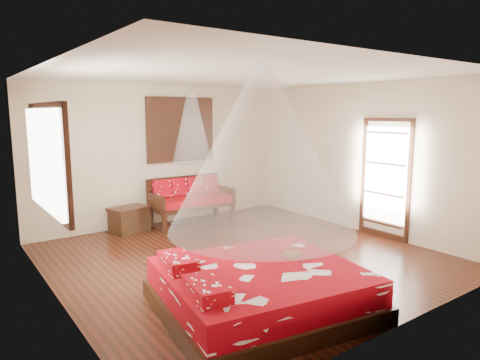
{
  "coord_description": "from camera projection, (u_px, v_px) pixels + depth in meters",
  "views": [
    {
      "loc": [
        -3.83,
        -5.21,
        2.25
      ],
      "look_at": [
        0.25,
        0.44,
        1.15
      ],
      "focal_mm": 32.0,
      "sensor_mm": 36.0,
      "label": 1
    }
  ],
  "objects": [
    {
      "name": "room",
      "position": [
        244.0,
        169.0,
        6.53
      ],
      "size": [
        5.54,
        5.54,
        2.84
      ],
      "color": "black",
      "rests_on": "ground"
    },
    {
      "name": "bed",
      "position": [
        259.0,
        289.0,
        4.89
      ],
      "size": [
        2.52,
        2.34,
        0.65
      ],
      "rotation": [
        0.0,
        0.0,
        -0.16
      ],
      "color": "black",
      "rests_on": "floor"
    },
    {
      "name": "daybed",
      "position": [
        190.0,
        198.0,
        8.79
      ],
      "size": [
        1.68,
        0.75,
        0.94
      ],
      "color": "black",
      "rests_on": "floor"
    },
    {
      "name": "storage_chest",
      "position": [
        129.0,
        219.0,
        8.14
      ],
      "size": [
        0.78,
        0.64,
        0.48
      ],
      "rotation": [
        0.0,
        0.0,
        0.22
      ],
      "color": "black",
      "rests_on": "floor"
    },
    {
      "name": "shutter_panel",
      "position": [
        181.0,
        130.0,
        8.84
      ],
      "size": [
        1.52,
        0.06,
        1.32
      ],
      "color": "black",
      "rests_on": "wall_back"
    },
    {
      "name": "window_left",
      "position": [
        50.0,
        160.0,
        5.07
      ],
      "size": [
        0.1,
        1.74,
        1.34
      ],
      "color": "black",
      "rests_on": "wall_left"
    },
    {
      "name": "glazed_door",
      "position": [
        385.0,
        179.0,
        7.67
      ],
      "size": [
        0.08,
        1.02,
        2.16
      ],
      "color": "black",
      "rests_on": "floor"
    },
    {
      "name": "wine_tray",
      "position": [
        292.0,
        252.0,
        5.3
      ],
      "size": [
        0.22,
        0.22,
        0.18
      ],
      "rotation": [
        0.0,
        0.0,
        -0.04
      ],
      "color": "brown",
      "rests_on": "bed"
    },
    {
      "name": "mosquito_net_main",
      "position": [
        262.0,
        150.0,
        4.65
      ],
      "size": [
        2.09,
        2.09,
        1.8
      ],
      "primitive_type": "cone",
      "color": "white",
      "rests_on": "ceiling"
    },
    {
      "name": "mosquito_net_daybed",
      "position": [
        192.0,
        125.0,
        8.45
      ],
      "size": [
        0.8,
        0.8,
        1.5
      ],
      "primitive_type": "cone",
      "color": "white",
      "rests_on": "ceiling"
    }
  ]
}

